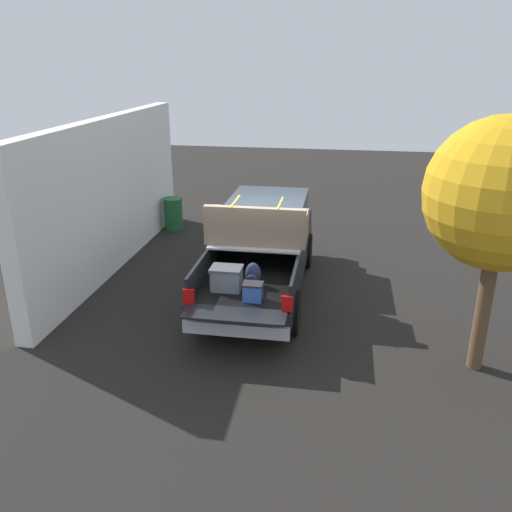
% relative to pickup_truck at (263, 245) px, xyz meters
% --- Properties ---
extents(ground_plane, '(40.00, 40.00, 0.00)m').
position_rel_pickup_truck_xyz_m(ground_plane, '(-0.38, -0.00, -0.99)').
color(ground_plane, black).
extents(pickup_truck, '(6.05, 2.08, 2.23)m').
position_rel_pickup_truck_xyz_m(pickup_truck, '(0.00, 0.00, 0.00)').
color(pickup_truck, black).
rests_on(pickup_truck, ground_plane).
extents(building_facade, '(8.54, 0.36, 3.69)m').
position_rel_pickup_truck_xyz_m(building_facade, '(0.75, 3.92, 0.85)').
color(building_facade, white).
rests_on(building_facade, ground_plane).
extents(tree_background, '(2.41, 2.41, 4.26)m').
position_rel_pickup_truck_xyz_m(tree_background, '(-2.82, -4.14, 2.05)').
color(tree_background, brown).
rests_on(tree_background, ground_plane).
extents(trash_can, '(0.60, 0.60, 0.98)m').
position_rel_pickup_truck_xyz_m(trash_can, '(3.81, 3.37, -0.50)').
color(trash_can, '#1E592D').
rests_on(trash_can, ground_plane).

